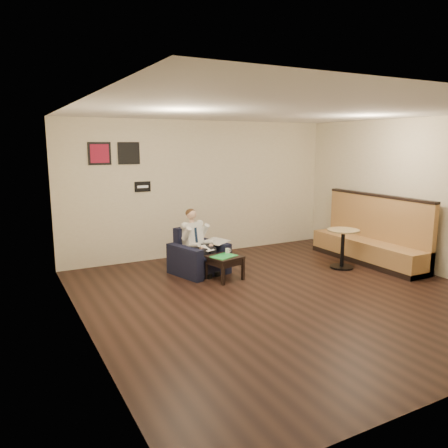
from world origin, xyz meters
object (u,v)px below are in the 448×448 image
armchair (199,251)px  coffee_mug (227,251)px  seated_man (203,244)px  side_table (224,268)px  banquette (368,229)px  cafe_table (342,249)px  smartphone (221,254)px  green_folder (224,256)px

armchair → coffee_mug: 0.55m
seated_man → side_table: seated_man is taller
armchair → coffee_mug: size_ratio=9.51×
banquette → cafe_table: bearing=-173.6°
smartphone → cafe_table: cafe_table is taller
cafe_table → smartphone: bearing=166.1°
smartphone → banquette: size_ratio=0.05×
seated_man → coffee_mug: seated_man is taller
side_table → smartphone: (0.01, 0.16, 0.21)m
cafe_table → armchair: bearing=159.2°
coffee_mug → cafe_table: size_ratio=0.12×
cafe_table → green_folder: bearing=170.5°
side_table → smartphone: bearing=85.5°
seated_man → armchair: bearing=90.0°
green_folder → seated_man: bearing=110.4°
green_folder → banquette: size_ratio=0.16×
side_table → green_folder: bearing=-133.4°
seated_man → cafe_table: bearing=-35.2°
coffee_mug → cafe_table: bearing=-14.5°
seated_man → banquette: 3.35m
armchair → banquette: banquette is taller
seated_man → side_table: bearing=-82.3°
seated_man → smartphone: seated_man is taller
armchair → cafe_table: 2.72m
green_folder → coffee_mug: coffee_mug is taller
green_folder → smartphone: (0.04, 0.18, -0.00)m
coffee_mug → green_folder: bearing=-133.4°
armchair → cafe_table: bearing=-37.0°
side_table → cafe_table: size_ratio=0.69×
green_folder → cafe_table: 2.37m
armchair → banquette: size_ratio=0.33×
coffee_mug → armchair: bearing=132.3°
cafe_table → coffee_mug: bearing=165.5°
banquette → smartphone: bearing=170.9°
armchair → cafe_table: armchair is taller
green_folder → coffee_mug: size_ratio=4.74×
seated_man → green_folder: (0.18, -0.47, -0.13)m
coffee_mug → cafe_table: (2.18, -0.56, -0.09)m
seated_man → green_folder: bearing=-85.9°
side_table → cafe_table: bearing=-10.2°
banquette → cafe_table: banquette is taller
side_table → armchair: bearing=112.6°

